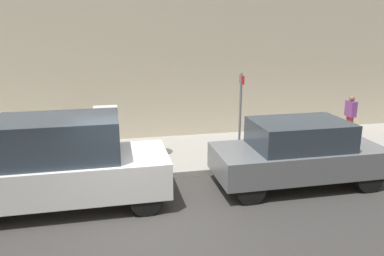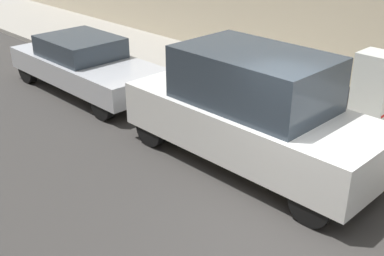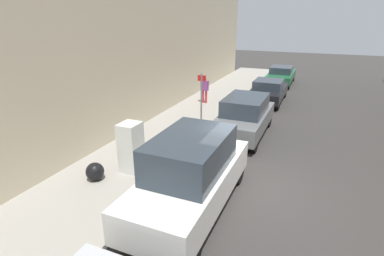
{
  "view_description": "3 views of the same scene",
  "coord_description": "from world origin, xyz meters",
  "px_view_note": "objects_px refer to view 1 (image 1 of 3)",
  "views": [
    {
      "loc": [
        7.23,
        -0.41,
        4.12
      ],
      "look_at": [
        -2.43,
        1.68,
        1.43
      ],
      "focal_mm": 35.0,
      "sensor_mm": 36.0,
      "label": 1
    },
    {
      "loc": [
        5.03,
        3.23,
        4.43
      ],
      "look_at": [
        0.11,
        -1.77,
        1.14
      ],
      "focal_mm": 45.0,
      "sensor_mm": 36.0,
      "label": 2
    },
    {
      "loc": [
        1.51,
        -8.11,
        5.0
      ],
      "look_at": [
        -2.4,
        0.98,
        1.31
      ],
      "focal_mm": 28.0,
      "sensor_mm": 36.0,
      "label": 3
    }
  ],
  "objects_px": {
    "discarded_refrigerator": "(107,134)",
    "trash_bag": "(75,146)",
    "pedestrian_walking_far": "(350,113)",
    "parked_van_white": "(61,164)",
    "street_sign_post": "(240,113)",
    "parked_suv_gray": "(298,152)"
  },
  "relations": [
    {
      "from": "discarded_refrigerator",
      "to": "trash_bag",
      "type": "xyz_separation_m",
      "value": [
        -0.69,
        -1.03,
        -0.54
      ]
    },
    {
      "from": "pedestrian_walking_far",
      "to": "parked_van_white",
      "type": "height_order",
      "value": "parked_van_white"
    },
    {
      "from": "discarded_refrigerator",
      "to": "trash_bag",
      "type": "distance_m",
      "value": 1.35
    },
    {
      "from": "street_sign_post",
      "to": "pedestrian_walking_far",
      "type": "bearing_deg",
      "value": 109.4
    },
    {
      "from": "street_sign_post",
      "to": "parked_suv_gray",
      "type": "xyz_separation_m",
      "value": [
        1.64,
        1.05,
        -0.73
      ]
    },
    {
      "from": "pedestrian_walking_far",
      "to": "discarded_refrigerator",
      "type": "bearing_deg",
      "value": -164.73
    },
    {
      "from": "pedestrian_walking_far",
      "to": "trash_bag",
      "type": "bearing_deg",
      "value": -169.3
    },
    {
      "from": "trash_bag",
      "to": "parked_suv_gray",
      "type": "relative_size",
      "value": 0.13
    },
    {
      "from": "trash_bag",
      "to": "parked_suv_gray",
      "type": "xyz_separation_m",
      "value": [
        3.29,
        5.96,
        0.48
      ]
    },
    {
      "from": "discarded_refrigerator",
      "to": "pedestrian_walking_far",
      "type": "distance_m",
      "value": 8.81
    },
    {
      "from": "discarded_refrigerator",
      "to": "pedestrian_walking_far",
      "type": "relative_size",
      "value": 1.08
    },
    {
      "from": "street_sign_post",
      "to": "parked_van_white",
      "type": "distance_m",
      "value": 5.19
    },
    {
      "from": "discarded_refrigerator",
      "to": "parked_van_white",
      "type": "relative_size",
      "value": 0.34
    },
    {
      "from": "parked_suv_gray",
      "to": "street_sign_post",
      "type": "bearing_deg",
      "value": -147.36
    },
    {
      "from": "street_sign_post",
      "to": "parked_van_white",
      "type": "xyz_separation_m",
      "value": [
        1.64,
        -4.89,
        -0.58
      ]
    },
    {
      "from": "trash_bag",
      "to": "parked_van_white",
      "type": "relative_size",
      "value": 0.12
    },
    {
      "from": "pedestrian_walking_far",
      "to": "parked_van_white",
      "type": "xyz_separation_m",
      "value": [
        3.37,
        -9.79,
        0.05
      ]
    },
    {
      "from": "discarded_refrigerator",
      "to": "parked_van_white",
      "type": "height_order",
      "value": "parked_van_white"
    },
    {
      "from": "street_sign_post",
      "to": "trash_bag",
      "type": "height_order",
      "value": "street_sign_post"
    },
    {
      "from": "discarded_refrigerator",
      "to": "pedestrian_walking_far",
      "type": "bearing_deg",
      "value": 95.05
    },
    {
      "from": "pedestrian_walking_far",
      "to": "parked_van_white",
      "type": "relative_size",
      "value": 0.31
    },
    {
      "from": "parked_suv_gray",
      "to": "discarded_refrigerator",
      "type": "bearing_deg",
      "value": -117.73
    }
  ]
}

